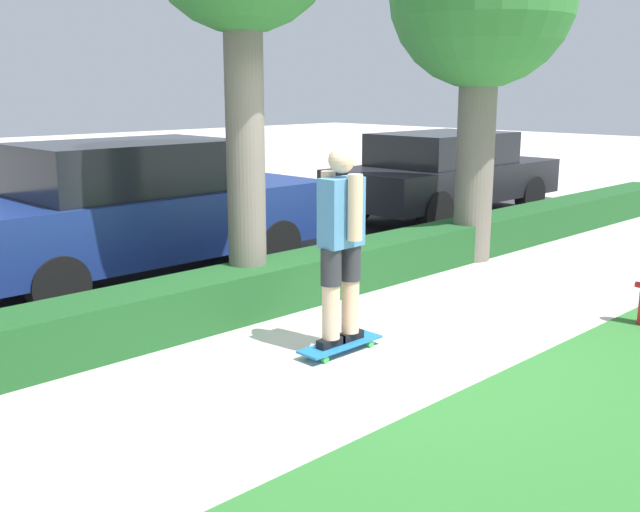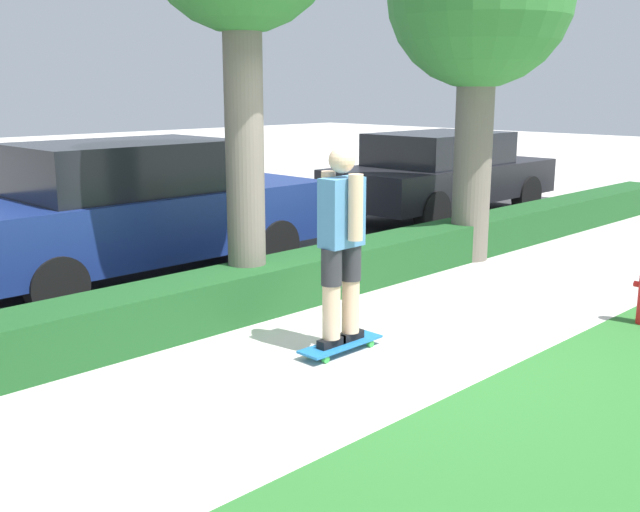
% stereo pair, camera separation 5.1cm
% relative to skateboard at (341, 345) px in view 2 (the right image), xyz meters
% --- Properties ---
extents(ground_plane, '(60.00, 60.00, 0.00)m').
position_rel_skateboard_xyz_m(ground_plane, '(0.24, -0.21, -0.07)').
color(ground_plane, beige).
extents(street_asphalt, '(18.70, 5.00, 0.01)m').
position_rel_skateboard_xyz_m(street_asphalt, '(0.24, 3.99, -0.06)').
color(street_asphalt, '#38383A').
rests_on(street_asphalt, ground_plane).
extents(hedge_row, '(18.70, 0.60, 0.47)m').
position_rel_skateboard_xyz_m(hedge_row, '(0.24, 1.39, 0.17)').
color(hedge_row, '#1E5123').
rests_on(hedge_row, ground_plane).
extents(skateboard, '(0.80, 0.24, 0.08)m').
position_rel_skateboard_xyz_m(skateboard, '(0.00, 0.00, 0.00)').
color(skateboard, '#1E6BAD').
rests_on(skateboard, ground_plane).
extents(skater_person, '(0.49, 0.42, 1.64)m').
position_rel_skateboard_xyz_m(skater_person, '(-0.00, -0.00, 0.89)').
color(skater_person, black).
rests_on(skater_person, skateboard).
extents(tree_far, '(2.27, 2.27, 4.43)m').
position_rel_skateboard_xyz_m(tree_far, '(3.74, 1.27, 3.13)').
color(tree_far, '#70665B').
rests_on(tree_far, ground_plane).
extents(parked_car_middle, '(4.56, 1.82, 1.59)m').
position_rel_skateboard_xyz_m(parked_car_middle, '(0.15, 3.43, 0.75)').
color(parked_car_middle, navy).
rests_on(parked_car_middle, ground_plane).
extents(parked_car_rear, '(4.41, 1.84, 1.45)m').
position_rel_skateboard_xyz_m(parked_car_rear, '(6.04, 3.39, 0.70)').
color(parked_car_rear, black).
rests_on(parked_car_rear, ground_plane).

